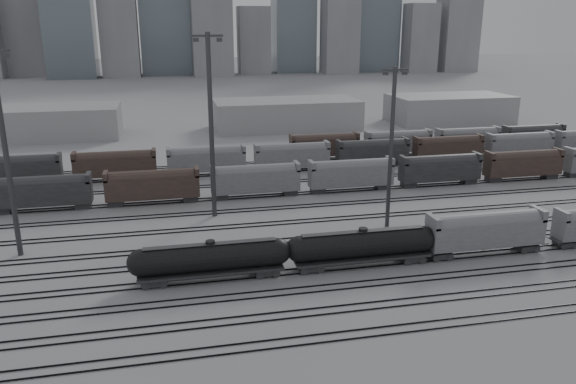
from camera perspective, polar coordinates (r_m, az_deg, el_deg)
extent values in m
plane|color=#A7A7AB|center=(69.18, 8.53, -7.67)|extent=(900.00, 900.00, 0.00)
cube|color=black|center=(57.20, 13.86, -13.43)|extent=(220.00, 0.07, 0.16)
cube|color=black|center=(58.31, 13.24, -12.76)|extent=(220.00, 0.07, 0.16)
cube|color=black|center=(61.13, 11.79, -11.21)|extent=(220.00, 0.07, 0.16)
cube|color=black|center=(62.28, 11.25, -10.62)|extent=(220.00, 0.07, 0.16)
cube|color=black|center=(65.20, 10.01, -9.25)|extent=(220.00, 0.07, 0.16)
cube|color=black|center=(66.39, 9.54, -8.73)|extent=(220.00, 0.07, 0.16)
cube|color=black|center=(69.39, 8.45, -7.51)|extent=(220.00, 0.07, 0.16)
cube|color=black|center=(70.61, 8.03, -7.05)|extent=(220.00, 0.07, 0.16)
cube|color=black|center=(73.68, 7.08, -5.97)|extent=(220.00, 0.07, 0.16)
cube|color=black|center=(74.93, 6.71, -5.56)|extent=(220.00, 0.07, 0.16)
cube|color=black|center=(78.06, 5.86, -4.60)|extent=(220.00, 0.07, 0.16)
cube|color=black|center=(79.33, 5.54, -4.24)|extent=(220.00, 0.07, 0.16)
cube|color=black|center=(84.30, 4.39, -2.92)|extent=(220.00, 0.07, 0.16)
cube|color=black|center=(85.60, 4.11, -2.61)|extent=(220.00, 0.07, 0.16)
cube|color=black|center=(90.66, 3.12, -1.47)|extent=(220.00, 0.07, 0.16)
cube|color=black|center=(91.97, 2.88, -1.20)|extent=(220.00, 0.07, 0.16)
cube|color=black|center=(97.10, 2.02, -0.22)|extent=(220.00, 0.07, 0.16)
cube|color=black|center=(98.43, 1.82, 0.02)|extent=(220.00, 0.07, 0.16)
cube|color=black|center=(104.55, 0.94, 1.03)|extent=(220.00, 0.07, 0.16)
cube|color=black|center=(105.90, 0.76, 1.24)|extent=(220.00, 0.07, 0.16)
cube|color=black|center=(112.08, -0.01, 2.11)|extent=(220.00, 0.07, 0.16)
cube|color=black|center=(113.44, -0.16, 2.29)|extent=(220.00, 0.07, 0.16)
cube|color=black|center=(119.67, -0.83, 3.05)|extent=(220.00, 0.07, 0.16)
cube|color=black|center=(121.04, -0.97, 3.21)|extent=(220.00, 0.07, 0.16)
cube|color=#232326|center=(65.82, -13.42, -8.71)|extent=(2.79, 2.25, 0.75)
cube|color=#232326|center=(66.62, -2.19, -7.92)|extent=(2.79, 2.25, 0.75)
cube|color=#232326|center=(65.68, -7.78, -7.93)|extent=(16.63, 2.90, 0.27)
cylinder|color=black|center=(64.99, -7.84, -6.55)|extent=(15.55, 3.11, 3.11)
sphere|color=black|center=(64.96, -14.74, -6.98)|extent=(3.11, 3.11, 3.11)
sphere|color=black|center=(65.94, -1.06, -6.04)|extent=(3.11, 3.11, 3.11)
cylinder|color=black|center=(64.34, -7.90, -5.15)|extent=(1.07, 1.07, 0.54)
cube|color=#232326|center=(64.38, -7.90, -5.24)|extent=(15.02, 0.97, 0.06)
cube|color=#232326|center=(67.66, 2.26, -7.51)|extent=(2.82, 2.28, 0.76)
cube|color=#232326|center=(71.84, 12.44, -6.42)|extent=(2.82, 2.28, 0.76)
cube|color=#232326|center=(69.26, 7.53, -6.56)|extent=(16.83, 2.93, 0.27)
cylinder|color=black|center=(68.60, 7.58, -5.23)|extent=(15.75, 3.15, 3.15)
sphere|color=black|center=(66.45, 1.15, -5.82)|extent=(3.15, 3.15, 3.15)
sphere|color=black|center=(71.56, 13.54, -4.62)|extent=(3.15, 3.15, 3.15)
cylinder|color=black|center=(67.97, 7.64, -3.87)|extent=(1.09, 1.09, 0.54)
cube|color=#232326|center=(68.01, 7.63, -3.96)|extent=(15.21, 0.98, 0.07)
cube|color=#232326|center=(73.46, 15.14, -6.12)|extent=(2.65, 2.14, 0.71)
cube|color=#232326|center=(79.65, 23.01, -5.10)|extent=(2.65, 2.14, 0.71)
cube|color=gray|center=(75.54, 19.41, -3.92)|extent=(15.28, 3.06, 3.26)
cylinder|color=gray|center=(75.14, 19.50, -3.05)|extent=(13.85, 2.95, 2.95)
cube|color=gray|center=(71.35, 14.53, -2.94)|extent=(0.71, 3.06, 1.43)
cube|color=gray|center=(78.93, 24.10, -2.00)|extent=(0.71, 3.06, 1.43)
cone|color=#232326|center=(76.23, 19.26, -5.32)|extent=(2.44, 2.44, 0.92)
cube|color=#232326|center=(83.10, 26.31, -4.67)|extent=(2.39, 1.93, 0.64)
cube|color=gray|center=(81.17, 26.06, -2.12)|extent=(0.64, 2.76, 1.29)
cylinder|color=#39393C|center=(76.25, -26.71, 3.27)|extent=(0.66, 0.66, 25.89)
cube|color=#39393C|center=(74.38, -26.74, 12.30)|extent=(0.72, 0.52, 0.52)
cylinder|color=#39393C|center=(83.71, -7.81, 6.45)|extent=(0.70, 0.70, 27.29)
cube|color=#39393C|center=(82.43, -8.18, 15.44)|extent=(4.37, 0.33, 0.33)
cube|color=#39393C|center=(82.32, -9.34, 15.01)|extent=(0.76, 0.55, 0.55)
cube|color=#39393C|center=(82.58, -6.99, 15.11)|extent=(0.76, 0.55, 0.55)
cylinder|color=#39393C|center=(80.12, 10.42, 4.26)|extent=(0.59, 0.59, 22.88)
cube|color=#39393C|center=(78.54, 10.84, 12.10)|extent=(3.66, 0.27, 0.27)
cube|color=#39393C|center=(78.05, 9.88, 11.79)|extent=(0.64, 0.46, 0.46)
cube|color=#39393C|center=(79.12, 11.76, 11.75)|extent=(0.64, 0.46, 0.46)
cube|color=#232326|center=(96.20, -23.73, -0.13)|extent=(15.00, 3.00, 5.60)
cube|color=#4B372F|center=(94.21, -13.58, 0.50)|extent=(15.00, 3.00, 5.60)
cube|color=gray|center=(95.25, -3.32, 1.13)|extent=(15.00, 3.00, 5.60)
cube|color=gray|center=(99.24, 6.42, 1.69)|extent=(15.00, 3.00, 5.60)
cube|color=#232326|center=(105.85, 15.17, 2.16)|extent=(15.00, 3.00, 5.60)
cube|color=#4B372F|center=(114.61, 22.76, 2.52)|extent=(15.00, 3.00, 5.60)
cube|color=#232326|center=(112.85, -25.75, 1.95)|extent=(15.00, 3.00, 5.60)
cube|color=#4B372F|center=(110.08, -17.13, 2.55)|extent=(15.00, 3.00, 5.60)
cube|color=gray|center=(109.90, -8.28, 3.10)|extent=(15.00, 3.00, 5.60)
cube|color=gray|center=(112.32, 0.41, 3.57)|extent=(15.00, 3.00, 5.60)
cube|color=#232326|center=(117.19, 8.56, 3.94)|extent=(15.00, 3.00, 5.60)
cube|color=#4B372F|center=(124.21, 15.93, 4.20)|extent=(15.00, 3.00, 5.60)
cube|color=gray|center=(133.04, 22.43, 4.38)|extent=(15.00, 3.00, 5.60)
cube|color=#4B372F|center=(122.09, 3.71, 4.60)|extent=(15.00, 3.00, 5.60)
cube|color=gray|center=(127.78, 11.08, 4.87)|extent=(15.00, 3.00, 5.60)
cube|color=gray|center=(135.38, 17.73, 5.05)|extent=(15.00, 3.00, 5.60)
cube|color=#232326|center=(144.59, 23.61, 5.14)|extent=(15.00, 3.00, 5.60)
cube|color=#A6A6A8|center=(159.82, -25.70, 6.31)|extent=(50.00, 18.00, 8.00)
cube|color=#A6A6A8|center=(159.09, -0.19, 7.91)|extent=(40.00, 18.00, 8.00)
cube|color=#A6A6A8|center=(176.47, 16.05, 8.14)|extent=(35.00, 18.00, 8.00)
cube|color=#969699|center=(346.22, -25.17, 13.98)|extent=(22.00, 17.60, 42.00)
cube|color=slate|center=(342.04, -21.31, 17.59)|extent=(25.00, 20.00, 80.00)
cube|color=#969699|center=(339.36, -16.70, 15.31)|extent=(20.00, 16.00, 48.00)
cube|color=#969699|center=(339.82, -8.00, 16.84)|extent=(22.00, 17.60, 60.00)
cube|color=#969699|center=(342.94, -3.61, 15.12)|extent=(18.00, 14.40, 38.00)
cube|color=slate|center=(347.66, 0.62, 17.98)|extent=(24.00, 19.20, 72.00)
cube|color=#969699|center=(354.10, 4.71, 15.72)|extent=(20.00, 16.00, 45.00)
cube|color=#969699|center=(371.83, 12.36, 15.06)|extent=(18.00, 14.40, 40.00)
cube|color=#969699|center=(382.73, 15.95, 15.75)|extent=(22.00, 17.60, 52.00)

